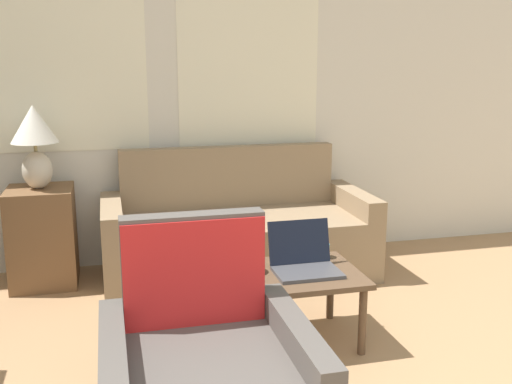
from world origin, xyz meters
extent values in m
cube|color=silver|center=(0.00, 4.03, 1.30)|extent=(6.32, 0.05, 2.60)
cube|color=white|center=(-0.74, 4.00, 1.55)|extent=(1.10, 0.01, 1.30)
cube|color=white|center=(0.58, 4.00, 1.55)|extent=(1.10, 0.01, 1.30)
cube|color=#937A5B|center=(0.39, 3.53, 0.22)|extent=(1.64, 0.84, 0.44)
cube|color=#937A5B|center=(0.39, 3.89, 0.45)|extent=(1.64, 0.12, 0.91)
cube|color=#937A5B|center=(-0.50, 3.53, 0.30)|extent=(0.14, 0.84, 0.59)
cube|color=#937A5B|center=(1.28, 3.53, 0.30)|extent=(0.14, 0.84, 0.59)
cube|color=#514C47|center=(-0.16, 1.93, 0.46)|extent=(0.62, 0.10, 0.91)
cube|color=#514C47|center=(0.20, 1.57, 0.27)|extent=(0.10, 0.83, 0.54)
cube|color=red|center=(-0.16, 1.87, 0.57)|extent=(0.62, 0.01, 0.66)
cube|color=brown|center=(-0.98, 3.70, 0.35)|extent=(0.44, 0.44, 0.69)
ellipsoid|color=beige|center=(-0.98, 3.70, 0.82)|extent=(0.20, 0.20, 0.26)
cylinder|color=tan|center=(-0.98, 3.70, 0.98)|extent=(0.02, 0.02, 0.06)
cone|color=white|center=(-0.98, 3.70, 1.14)|extent=(0.31, 0.31, 0.25)
cube|color=brown|center=(0.37, 2.43, 0.40)|extent=(0.90, 0.58, 0.03)
cylinder|color=brown|center=(-0.03, 2.19, 0.19)|extent=(0.04, 0.04, 0.38)
cylinder|color=brown|center=(0.77, 2.19, 0.19)|extent=(0.04, 0.04, 0.38)
cylinder|color=brown|center=(-0.03, 2.66, 0.19)|extent=(0.04, 0.04, 0.38)
cylinder|color=brown|center=(0.77, 2.66, 0.19)|extent=(0.04, 0.04, 0.38)
cube|color=#47474C|center=(0.52, 2.38, 0.42)|extent=(0.36, 0.25, 0.02)
cube|color=black|center=(0.52, 2.53, 0.55)|extent=(0.36, 0.08, 0.24)
cylinder|color=teal|center=(0.70, 2.63, 0.45)|extent=(0.08, 0.08, 0.08)
cylinder|color=#B23D38|center=(0.08, 2.57, 0.46)|extent=(0.07, 0.07, 0.11)
ellipsoid|color=#B23D38|center=(0.24, 2.49, 0.44)|extent=(0.15, 0.15, 0.06)
cube|color=black|center=(0.20, 2.29, 0.42)|extent=(0.09, 0.16, 0.02)
camera|label=1|loc=(-0.50, -0.56, 1.57)|focal=42.00mm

